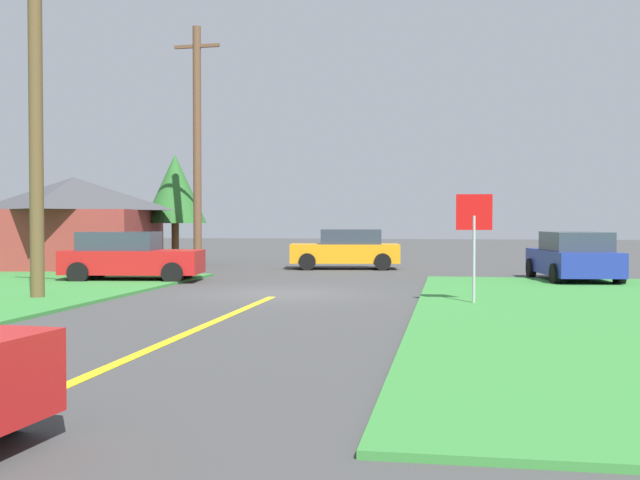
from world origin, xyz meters
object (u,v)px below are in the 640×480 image
object	(u,v)px
oak_tree_left	(175,189)
car_on_crossroad	(573,257)
stop_sign	(474,226)
utility_pole_mid	(197,147)
parked_car_near_building	(130,257)
car_approaching_junction	(346,249)
barn	(74,223)
utility_pole_near	(36,119)

from	to	relation	value
oak_tree_left	car_on_crossroad	bearing A→B (deg)	-22.88
oak_tree_left	stop_sign	bearing A→B (deg)	-48.61
car_on_crossroad	utility_pole_mid	bearing A→B (deg)	72.14
parked_car_near_building	utility_pole_mid	distance (m)	6.14
stop_sign	utility_pole_mid	world-z (taller)	utility_pole_mid
car_approaching_junction	parked_car_near_building	bearing A→B (deg)	42.94
barn	oak_tree_left	bearing A→B (deg)	36.94
stop_sign	barn	size ratio (longest dim) A/B	0.32
stop_sign	barn	bearing A→B (deg)	-38.08
stop_sign	utility_pole_near	world-z (taller)	utility_pole_near
parked_car_near_building	oak_tree_left	distance (m)	9.50
utility_pole_mid	barn	xyz separation A→B (m)	(-5.99, 1.75, -2.89)
parked_car_near_building	utility_pole_near	bearing A→B (deg)	-96.35
utility_pole_mid	barn	distance (m)	6.88
parked_car_near_building	utility_pole_near	distance (m)	6.92
utility_pole_near	oak_tree_left	bearing A→B (deg)	97.38
parked_car_near_building	car_approaching_junction	bearing A→B (deg)	43.41
parked_car_near_building	utility_pole_near	size ratio (longest dim) A/B	0.52
car_on_crossroad	car_approaching_junction	world-z (taller)	same
car_on_crossroad	car_approaching_junction	distance (m)	9.67
car_on_crossroad	utility_pole_mid	world-z (taller)	utility_pole_mid
stop_sign	barn	world-z (taller)	barn
oak_tree_left	barn	bearing A→B (deg)	-143.06
utility_pole_near	utility_pole_mid	world-z (taller)	utility_pole_mid
car_on_crossroad	parked_car_near_building	bearing A→B (deg)	91.14
stop_sign	car_on_crossroad	xyz separation A→B (m)	(3.36, 7.57, -1.04)
car_approaching_junction	utility_pole_mid	world-z (taller)	utility_pole_mid
parked_car_near_building	barn	size ratio (longest dim) A/B	0.57
parked_car_near_building	barn	bearing A→B (deg)	121.91
oak_tree_left	parked_car_near_building	bearing A→B (deg)	-78.73
parked_car_near_building	stop_sign	bearing A→B (deg)	-33.89
stop_sign	car_approaching_junction	xyz separation A→B (m)	(-4.74, 12.85, -1.05)
car_on_crossroad	utility_pole_mid	size ratio (longest dim) A/B	0.50
car_on_crossroad	stop_sign	bearing A→B (deg)	148.26
car_on_crossroad	oak_tree_left	xyz separation A→B (m)	(-15.96, 6.74, 2.56)
utility_pole_near	oak_tree_left	xyz separation A→B (m)	(-1.92, 14.82, -1.13)
oak_tree_left	barn	world-z (taller)	oak_tree_left
stop_sign	car_approaching_junction	size ratio (longest dim) A/B	0.56
car_approaching_junction	oak_tree_left	size ratio (longest dim) A/B	0.94
parked_car_near_building	barn	distance (m)	8.33
barn	stop_sign	bearing A→B (deg)	-36.04
car_on_crossroad	barn	size ratio (longest dim) A/B	0.58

